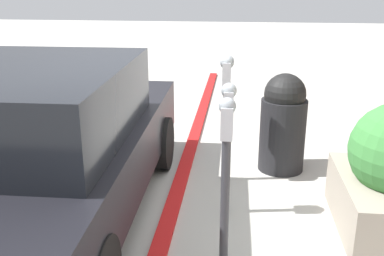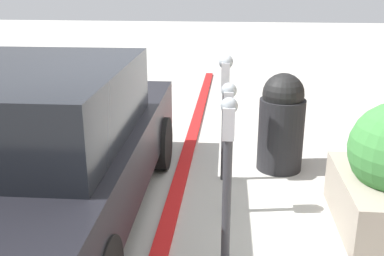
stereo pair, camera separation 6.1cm
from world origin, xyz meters
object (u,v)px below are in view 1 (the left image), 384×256
parked_car_front (43,145)px  parking_meter_second (228,124)px  parking_meter_middle (226,91)px  trash_bin (283,123)px  parking_meter_nearest (226,164)px

parked_car_front → parking_meter_second: bearing=-79.3°
parking_meter_second → parking_meter_middle: 0.78m
parking_meter_second → trash_bin: size_ratio=1.12×
parking_meter_second → parked_car_front: (-0.35, 1.71, -0.15)m
parking_meter_second → parking_meter_middle: (0.77, 0.05, 0.13)m
parking_meter_nearest → trash_bin: (2.09, -0.62, -0.33)m
parking_meter_nearest → parking_meter_middle: parking_meter_middle is taller
parking_meter_second → trash_bin: bearing=-28.6°
parking_meter_nearest → parking_meter_middle: (1.69, 0.06, 0.14)m
parking_meter_second → parking_meter_middle: bearing=3.7°
parking_meter_nearest → parking_meter_second: parking_meter_nearest is taller
parking_meter_nearest → trash_bin: bearing=-16.6°
parking_meter_nearest → parking_meter_middle: size_ratio=0.98×
parked_car_front → trash_bin: (1.52, -2.34, -0.20)m
parking_meter_middle → trash_bin: 0.92m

